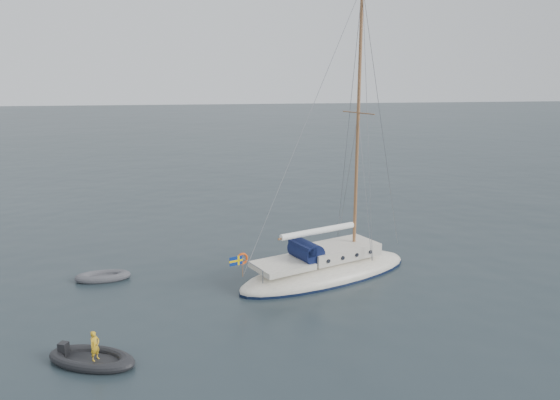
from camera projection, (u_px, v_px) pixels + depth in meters
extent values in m
plane|color=black|center=(287.00, 278.00, 28.07)|extent=(300.00, 300.00, 0.00)
ellipsoid|color=white|center=(326.00, 274.00, 28.21)|extent=(10.03, 3.12, 1.67)
cube|color=#EFE2CE|center=(341.00, 252.00, 28.06)|extent=(4.01, 2.12, 0.61)
cube|color=white|center=(275.00, 259.00, 27.60)|extent=(2.67, 2.12, 0.28)
cylinder|color=#0D1438|center=(302.00, 248.00, 27.69)|extent=(1.07, 1.84, 1.07)
cube|color=#0D1438|center=(298.00, 244.00, 27.61)|extent=(0.50, 1.84, 0.45)
cylinder|color=#8F5E37|center=(365.00, 128.00, 26.73)|extent=(0.17, 0.17, 13.37)
cylinder|color=#8F5E37|center=(365.00, 114.00, 26.57)|extent=(0.06, 2.45, 0.06)
cylinder|color=#8F5E37|center=(316.00, 231.00, 27.59)|extent=(4.68, 0.11, 0.11)
cylinder|color=white|center=(316.00, 230.00, 27.58)|extent=(4.35, 0.31, 0.31)
cylinder|color=gray|center=(240.00, 251.00, 27.23)|extent=(0.04, 2.45, 0.04)
torus|color=#D7450F|center=(238.00, 247.00, 27.87)|extent=(0.60, 0.11, 0.60)
cylinder|color=#8F5E37|center=(232.00, 254.00, 27.20)|extent=(0.03, 0.03, 1.00)
cube|color=navy|center=(225.00, 248.00, 27.08)|extent=(0.67, 0.02, 0.42)
cube|color=#EFBD01|center=(225.00, 248.00, 27.08)|extent=(0.69, 0.03, 0.10)
cube|color=#EFBD01|center=(228.00, 248.00, 27.10)|extent=(0.10, 0.03, 0.45)
cylinder|color=black|center=(310.00, 247.00, 28.88)|extent=(0.20, 0.07, 0.20)
cylinder|color=black|center=(318.00, 260.00, 26.82)|extent=(0.20, 0.07, 0.20)
cylinder|color=black|center=(326.00, 246.00, 29.01)|extent=(0.20, 0.07, 0.20)
cylinder|color=black|center=(336.00, 259.00, 26.95)|extent=(0.20, 0.07, 0.20)
cylinder|color=black|center=(342.00, 245.00, 29.14)|extent=(0.20, 0.07, 0.20)
cylinder|color=black|center=(353.00, 259.00, 27.08)|extent=(0.20, 0.07, 0.20)
cylinder|color=black|center=(358.00, 244.00, 29.27)|extent=(0.20, 0.07, 0.20)
cylinder|color=black|center=(371.00, 258.00, 27.21)|extent=(0.20, 0.07, 0.20)
cube|color=#45454A|center=(103.00, 278.00, 27.82)|extent=(1.67, 0.69, 0.10)
cube|color=black|center=(92.00, 360.00, 19.88)|extent=(2.13, 0.89, 0.11)
cube|color=black|center=(58.00, 356.00, 19.65)|extent=(0.31, 0.31, 0.53)
imported|color=gold|center=(96.00, 345.00, 19.76)|extent=(0.35, 0.46, 1.13)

